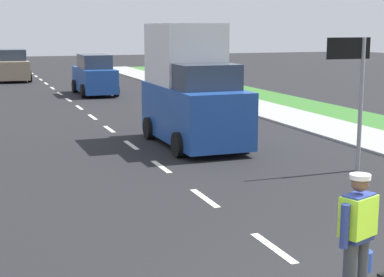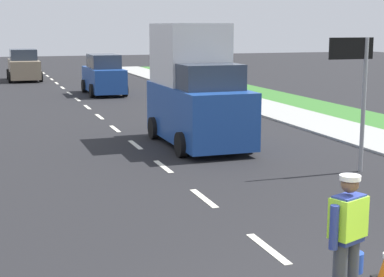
% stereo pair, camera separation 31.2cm
% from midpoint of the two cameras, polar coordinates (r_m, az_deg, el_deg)
% --- Properties ---
extents(ground_plane, '(96.00, 96.00, 0.00)m').
position_cam_midpoint_polar(ground_plane, '(27.00, -10.99, 2.94)').
color(ground_plane, black).
extents(sidewalk_right, '(2.40, 72.00, 0.14)m').
position_cam_midpoint_polar(sidewalk_right, '(19.49, 16.06, -0.12)').
color(sidewalk_right, '#9E9E99').
rests_on(sidewalk_right, ground).
extents(lane_center_line, '(0.14, 46.40, 0.01)m').
position_cam_midpoint_polar(lane_center_line, '(31.12, -12.23, 3.88)').
color(lane_center_line, silver).
rests_on(lane_center_line, ground).
extents(road_worker, '(0.69, 0.55, 1.67)m').
position_cam_midpoint_polar(road_worker, '(7.87, 14.24, -8.48)').
color(road_worker, '#383D4C').
rests_on(road_worker, ground).
extents(lane_direction_sign, '(1.16, 0.11, 3.20)m').
position_cam_midpoint_polar(lane_direction_sign, '(14.77, 14.36, 6.12)').
color(lane_direction_sign, gray).
rests_on(lane_direction_sign, ground).
extents(delivery_truck, '(2.16, 4.60, 3.54)m').
position_cam_midpoint_polar(delivery_truck, '(17.85, -0.54, 4.57)').
color(delivery_truck, '#1E4799').
rests_on(delivery_truck, ground).
extents(car_oncoming_third, '(2.09, 4.34, 2.03)m').
position_cam_midpoint_polar(car_oncoming_third, '(40.98, -16.75, 6.52)').
color(car_oncoming_third, gray).
rests_on(car_oncoming_third, ground).
extents(car_outgoing_far, '(1.87, 4.17, 2.06)m').
position_cam_midpoint_polar(car_outgoing_far, '(31.66, -9.44, 5.81)').
color(car_outgoing_far, '#1E4799').
rests_on(car_outgoing_far, ground).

